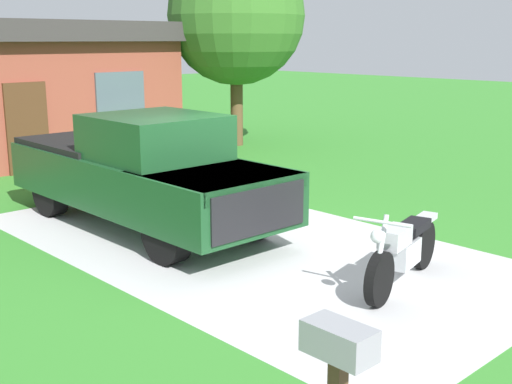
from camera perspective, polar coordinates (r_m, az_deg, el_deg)
name	(u,v)px	position (r m, az deg, el deg)	size (l,w,h in m)	color
ground_plane	(244,245)	(9.99, -1.05, -4.66)	(80.00, 80.00, 0.00)	#337F2A
driveway_pad	(244,245)	(9.99, -1.05, -4.65)	(4.69, 8.73, 0.01)	#BABABA
motorcycle	(403,250)	(8.47, 12.69, -4.96)	(2.17, 0.87, 1.09)	black
pickup_truck	(141,170)	(10.98, -10.01, 1.91)	(2.02, 5.64, 1.90)	black
mailbox	(338,365)	(4.48, 7.19, -14.69)	(0.26, 0.48, 1.26)	#4C3823
shade_tree	(236,16)	(19.16, -1.75, 15.06)	(3.90, 3.90, 5.65)	brown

